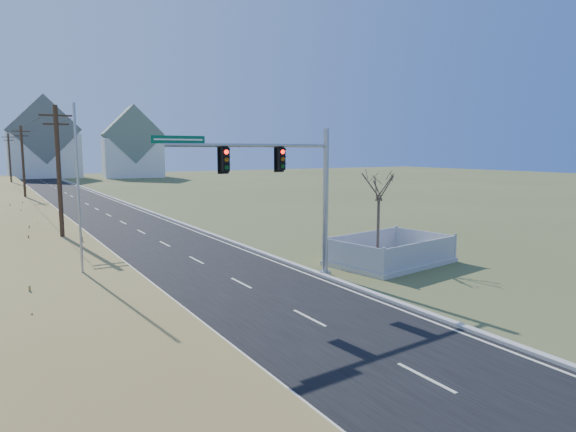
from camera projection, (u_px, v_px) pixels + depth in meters
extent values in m
plane|color=#4B5429|center=(283.00, 306.00, 21.26)|extent=(260.00, 260.00, 0.00)
cube|color=black|center=(81.00, 201.00, 63.87)|extent=(8.00, 180.00, 0.06)
cube|color=#B2AFA8|center=(116.00, 199.00, 65.97)|extent=(0.30, 180.00, 0.18)
cylinder|color=#422D1E|center=(59.00, 183.00, 30.17)|extent=(0.26, 0.26, 9.00)
cube|color=#422D1E|center=(56.00, 115.00, 29.67)|extent=(1.80, 0.10, 0.10)
cube|color=#422D1E|center=(56.00, 124.00, 29.73)|extent=(1.40, 0.10, 0.10)
cylinder|color=#422D1E|center=(23.00, 168.00, 55.74)|extent=(0.26, 0.26, 9.00)
cube|color=#422D1E|center=(21.00, 131.00, 55.24)|extent=(1.80, 0.10, 0.10)
cube|color=#422D1E|center=(21.00, 136.00, 55.30)|extent=(1.40, 0.10, 0.10)
cylinder|color=#422D1E|center=(10.00, 162.00, 81.30)|extent=(0.26, 0.26, 9.00)
cube|color=#422D1E|center=(8.00, 137.00, 80.80)|extent=(1.80, 0.10, 0.10)
cube|color=#422D1E|center=(8.00, 140.00, 80.87)|extent=(1.40, 0.10, 0.10)
cube|color=white|center=(44.00, 156.00, 117.08)|extent=(15.00, 10.00, 10.00)
cube|color=slate|center=(43.00, 130.00, 116.32)|extent=(15.27, 10.20, 15.27)
cube|color=white|center=(133.00, 158.00, 119.46)|extent=(13.87, 10.31, 9.00)
cube|color=slate|center=(132.00, 135.00, 118.76)|extent=(14.12, 10.51, 13.24)
cylinder|color=#9EA0A5|center=(325.00, 273.00, 26.44)|extent=(0.64, 0.64, 0.21)
cylinder|color=#9EA0A5|center=(326.00, 203.00, 25.98)|extent=(0.28, 0.28, 7.48)
cylinder|color=#9EA0A5|center=(254.00, 145.00, 23.10)|extent=(8.53, 0.97, 0.17)
cube|color=black|center=(281.00, 159.00, 24.06)|extent=(0.36, 0.31, 1.05)
cube|color=black|center=(225.00, 160.00, 22.31)|extent=(0.36, 0.31, 1.05)
cube|color=#05583B|center=(179.00, 140.00, 20.95)|extent=(2.34, 0.26, 0.32)
cube|color=#B7B5AD|center=(390.00, 261.00, 29.21)|extent=(7.33, 5.59, 0.25)
cube|color=#B5B6BA|center=(422.00, 254.00, 27.51)|extent=(6.30, 1.13, 1.27)
cube|color=#B5B6BA|center=(362.00, 243.00, 30.72)|extent=(6.30, 1.13, 1.27)
cube|color=#B5B6BA|center=(352.00, 255.00, 27.07)|extent=(0.78, 4.20, 1.27)
cube|color=#B5B6BA|center=(424.00, 241.00, 31.16)|extent=(0.78, 4.20, 1.27)
cube|color=white|center=(378.00, 268.00, 26.40)|extent=(0.55, 0.19, 0.69)
cube|color=#B20B1A|center=(379.00, 268.00, 26.37)|extent=(0.44, 0.13, 0.20)
cylinder|color=#B7B5AD|center=(84.00, 300.00, 21.79)|extent=(0.37, 0.37, 0.17)
cylinder|color=#9EA0A5|center=(79.00, 205.00, 21.26)|extent=(0.10, 0.10, 8.33)
cylinder|color=#4C3F33|center=(378.00, 229.00, 29.90)|extent=(0.17, 0.17, 3.65)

